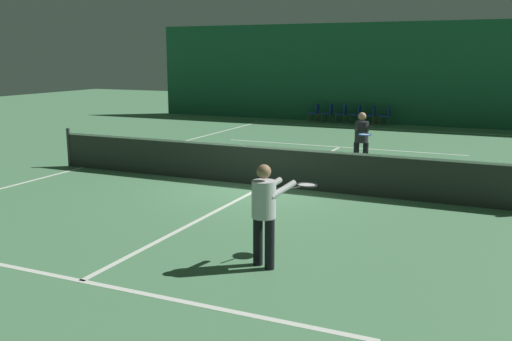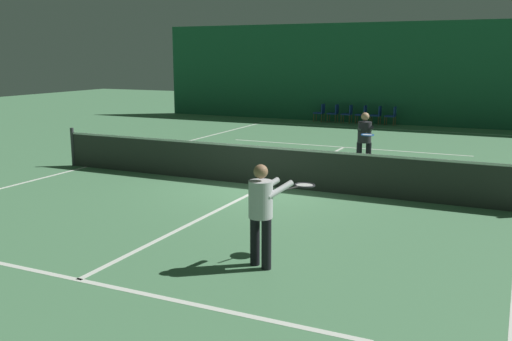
{
  "view_description": "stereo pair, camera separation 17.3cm",
  "coord_description": "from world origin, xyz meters",
  "views": [
    {
      "loc": [
        5.24,
        -12.15,
        3.06
      ],
      "look_at": [
        0.83,
        -2.37,
        0.88
      ],
      "focal_mm": 40.0,
      "sensor_mm": 36.0,
      "label": 1
    },
    {
      "loc": [
        5.39,
        -12.08,
        3.06
      ],
      "look_at": [
        0.83,
        -2.37,
        0.88
      ],
      "focal_mm": 40.0,
      "sensor_mm": 36.0,
      "label": 2
    }
  ],
  "objects": [
    {
      "name": "court_line_baseline_far",
      "position": [
        0.0,
        11.9,
        0.0
      ],
      "size": [
        11.0,
        0.1,
        0.0
      ],
      "color": "silver",
      "rests_on": "ground"
    },
    {
      "name": "courtside_chair_5",
      "position": [
        0.17,
        13.15,
        0.49
      ],
      "size": [
        0.44,
        0.44,
        0.84
      ],
      "rotation": [
        0.0,
        0.0,
        -1.57
      ],
      "color": "brown",
      "rests_on": "ground"
    },
    {
      "name": "player_near",
      "position": [
        2.1,
        -4.82,
        0.9
      ],
      "size": [
        0.78,
        1.33,
        1.53
      ],
      "rotation": [
        0.0,
        0.0,
        1.2
      ],
      "color": "black",
      "rests_on": "ground"
    },
    {
      "name": "courtside_chair_1",
      "position": [
        -2.48,
        13.15,
        0.49
      ],
      "size": [
        0.44,
        0.44,
        0.84
      ],
      "rotation": [
        0.0,
        0.0,
        -1.57
      ],
      "color": "brown",
      "rests_on": "ground"
    },
    {
      "name": "courtside_chair_4",
      "position": [
        -0.49,
        13.15,
        0.49
      ],
      "size": [
        0.44,
        0.44,
        0.84
      ],
      "rotation": [
        0.0,
        0.0,
        -1.57
      ],
      "color": "brown",
      "rests_on": "ground"
    },
    {
      "name": "player_far",
      "position": [
        1.64,
        2.7,
        0.92
      ],
      "size": [
        0.74,
        1.35,
        1.57
      ],
      "rotation": [
        0.0,
        0.0,
        -1.25
      ],
      "color": "black",
      "rests_on": "ground"
    },
    {
      "name": "ground_plane",
      "position": [
        0.0,
        0.0,
        0.0
      ],
      "size": [
        60.0,
        60.0,
        0.0
      ],
      "primitive_type": "plane",
      "color": "#4C7F56"
    },
    {
      "name": "court_line_centre",
      "position": [
        0.0,
        0.0,
        0.0
      ],
      "size": [
        0.1,
        12.8,
        0.0
      ],
      "color": "silver",
      "rests_on": "ground"
    },
    {
      "name": "courtside_chair_3",
      "position": [
        -1.16,
        13.15,
        0.49
      ],
      "size": [
        0.44,
        0.44,
        0.84
      ],
      "rotation": [
        0.0,
        0.0,
        -1.57
      ],
      "color": "brown",
      "rests_on": "ground"
    },
    {
      "name": "tennis_net",
      "position": [
        0.0,
        0.0,
        0.51
      ],
      "size": [
        12.0,
        0.1,
        1.07
      ],
      "color": "#2D332D",
      "rests_on": "ground"
    },
    {
      "name": "courtside_chair_0",
      "position": [
        -3.14,
        13.15,
        0.49
      ],
      "size": [
        0.44,
        0.44,
        0.84
      ],
      "rotation": [
        0.0,
        0.0,
        -1.57
      ],
      "color": "brown",
      "rests_on": "ground"
    },
    {
      "name": "court_line_service_near",
      "position": [
        0.0,
        -6.4,
        0.0
      ],
      "size": [
        8.25,
        0.1,
        0.0
      ],
      "color": "silver",
      "rests_on": "ground"
    },
    {
      "name": "court_line_service_far",
      "position": [
        0.0,
        6.4,
        0.0
      ],
      "size": [
        8.25,
        0.1,
        0.0
      ],
      "color": "silver",
      "rests_on": "ground"
    },
    {
      "name": "courtside_chair_2",
      "position": [
        -1.82,
        13.15,
        0.49
      ],
      "size": [
        0.44,
        0.44,
        0.84
      ],
      "rotation": [
        0.0,
        0.0,
        -1.57
      ],
      "color": "brown",
      "rests_on": "ground"
    },
    {
      "name": "backdrop_curtain",
      "position": [
        0.0,
        13.7,
        2.25
      ],
      "size": [
        23.0,
        0.12,
        4.49
      ],
      "color": "#1E5B3D",
      "rests_on": "ground"
    },
    {
      "name": "court_line_sideline_left",
      "position": [
        -5.5,
        0.0,
        0.0
      ],
      "size": [
        0.1,
        23.8,
        0.0
      ],
      "color": "silver",
      "rests_on": "ground"
    }
  ]
}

